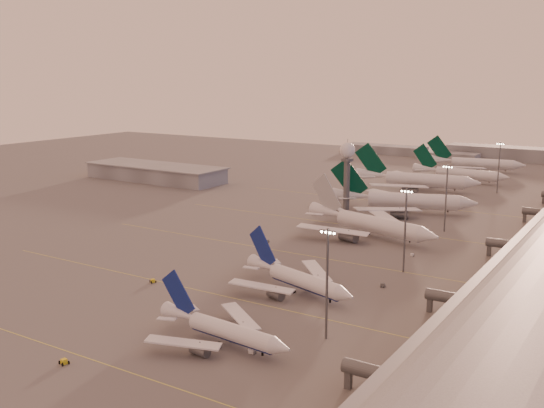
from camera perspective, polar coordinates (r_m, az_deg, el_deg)
The scene contains 25 objects.
ground at distance 176.09m, azimuth -12.29°, elevation -7.66°, with size 700.00×700.00×0.00m, color #5E5B5B.
taxiway_markings at distance 202.76m, azimuth 5.15°, elevation -4.86°, with size 180.00×185.25×0.02m.
hangar at distance 354.61m, azimuth -10.39°, elevation 2.81°, with size 82.00×27.00×8.50m.
radar_tower at distance 265.48m, azimuth 6.75°, elevation 3.64°, with size 6.40×6.40×31.10m.
mast_a at distance 138.90m, azimuth 4.95°, elevation -6.71°, with size 3.60×0.56×25.00m.
mast_b at distance 188.70m, azimuth 11.85°, elevation -2.00°, with size 3.60×0.56×25.00m.
mast_c at distance 241.37m, azimuth 15.34°, elevation 0.78°, with size 3.60×0.56×25.00m.
mast_d at distance 327.99m, azimuth 19.67°, elevation 3.28°, with size 3.60×0.56×25.00m.
distant_horizon at distance 460.50m, azimuth 17.57°, elevation 4.39°, with size 165.00×37.50×9.00m.
narrowbody_near at distance 139.54m, azimuth -4.40°, elevation -11.39°, with size 36.12×28.73×14.11m.
narrowbody_mid at distance 170.32m, azimuth 2.36°, elevation -6.95°, with size 38.65×30.38×15.54m.
widebody_white at distance 230.26m, azimuth 8.84°, elevation -2.05°, with size 56.21×44.43×20.28m.
greentail_a at distance 272.40m, azimuth 11.72°, elevation 0.05°, with size 59.51×47.38×22.23m.
greentail_b at distance 326.28m, azimuth 12.85°, elevation 1.91°, with size 62.99×50.55×22.96m.
greentail_c at distance 357.84m, azimuth 16.49°, elevation 2.45°, with size 53.65×43.21×19.48m.
greentail_d at distance 399.71m, azimuth 17.79°, elevation 3.32°, with size 57.25×45.96×20.85m.
gsv_tug_near at distance 137.92m, azimuth -18.14°, elevation -13.30°, with size 3.03×4.09×1.05m.
gsv_catering_a at distance 135.30m, azimuth -1.73°, elevation -12.37°, with size 5.89×3.18×4.65m.
gsv_tug_mid at distance 181.84m, azimuth -10.63°, elevation -6.81°, with size 3.99×3.42×0.98m.
gsv_truck_b at distance 177.58m, azimuth 10.04°, elevation -7.00°, with size 6.12×3.38×2.34m.
gsv_truck_c at distance 219.72m, azimuth -0.34°, elevation -3.22°, with size 5.66×2.92×2.18m.
gsv_catering_b at distance 208.38m, azimuth 12.51°, elevation -4.14°, with size 4.69×2.98×3.56m.
gsv_tug_far at distance 246.33m, azimuth 8.52°, elevation -1.87°, with size 2.45×3.66×0.99m.
gsv_truck_d at distance 285.09m, azimuth 3.70°, elevation 0.18°, with size 3.18×5.22×1.98m.
gsv_tug_hangar at distance 286.15m, azimuth 16.13°, elevation -0.31°, with size 4.17×2.91×1.10m.
Camera 1 is at (118.05, -117.46, 57.22)m, focal length 42.00 mm.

